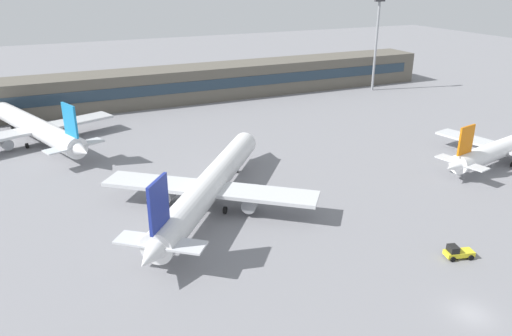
# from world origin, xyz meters

# --- Properties ---
(ground_plane) EXTENTS (400.00, 400.00, 0.00)m
(ground_plane) POSITION_xyz_m (0.00, 40.00, 0.00)
(ground_plane) COLOR gray
(terminal_building) EXTENTS (148.22, 12.13, 9.00)m
(terminal_building) POSITION_xyz_m (0.00, 101.54, 4.50)
(terminal_building) COLOR #5B564C
(terminal_building) RESTS_ON ground_plane
(airplane_near) EXTENTS (38.42, 27.17, 9.58)m
(airplane_near) POSITION_xyz_m (41.09, 30.82, 2.92)
(airplane_near) COLOR white
(airplane_near) RESTS_ON ground_plane
(airplane_mid) EXTENTS (32.80, 38.96, 11.64)m
(airplane_mid) POSITION_xyz_m (-15.81, 35.87, 3.55)
(airplane_mid) COLOR silver
(airplane_mid) RESTS_ON ground_plane
(airplane_far) EXTENTS (32.01, 44.70, 11.50)m
(airplane_far) POSITION_xyz_m (-39.43, 79.04, 3.50)
(airplane_far) COLOR white
(airplane_far) RESTS_ON ground_plane
(baggage_tug_yellow) EXTENTS (3.87, 2.56, 1.75)m
(baggage_tug_yellow) POSITION_xyz_m (6.87, 8.83, 0.80)
(baggage_tug_yellow) COLOR yellow
(baggage_tug_yellow) RESTS_ON ground_plane
(floodlight_tower_west) EXTENTS (3.20, 0.80, 26.58)m
(floodlight_tower_west) POSITION_xyz_m (54.72, 90.45, 15.32)
(floodlight_tower_west) COLOR gray
(floodlight_tower_west) RESTS_ON ground_plane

